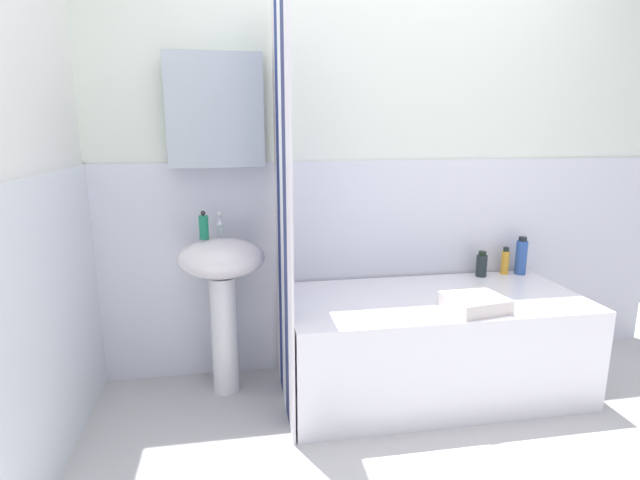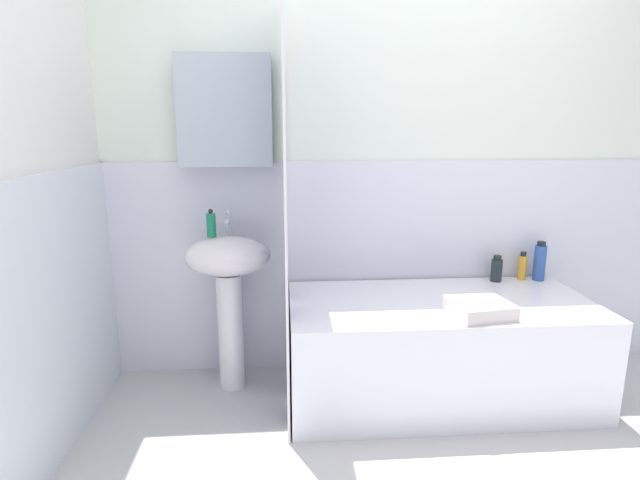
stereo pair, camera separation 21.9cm
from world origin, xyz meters
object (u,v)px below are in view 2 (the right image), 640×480
object	(u,v)px
sink	(229,279)
shampoo_bottle	(497,269)
soap_dispenser	(211,224)
bathtub	(438,348)
conditioner_bottle	(522,267)
towel_folded	(480,308)
lotion_bottle	(540,262)

from	to	relation	value
sink	shampoo_bottle	xyz separation A→B (m)	(1.49, 0.12, -0.02)
soap_dispenser	shampoo_bottle	bearing A→B (deg)	3.68
bathtub	conditioner_bottle	distance (m)	0.74
soap_dispenser	towel_folded	world-z (taller)	soap_dispenser
soap_dispenser	towel_folded	distance (m)	1.38
shampoo_bottle	towel_folded	xyz separation A→B (m)	(-0.30, -0.51, -0.04)
bathtub	towel_folded	bearing A→B (deg)	-61.83
lotion_bottle	shampoo_bottle	bearing A→B (deg)	-179.39
conditioner_bottle	sink	bearing A→B (deg)	-175.16
soap_dispenser	lotion_bottle	xyz separation A→B (m)	(1.82, 0.10, -0.26)
shampoo_bottle	lotion_bottle	bearing A→B (deg)	0.61
sink	towel_folded	distance (m)	1.26
sink	bathtub	xyz separation A→B (m)	(1.08, -0.17, -0.35)
conditioner_bottle	towel_folded	xyz separation A→B (m)	(-0.46, -0.53, -0.04)
shampoo_bottle	sink	bearing A→B (deg)	-175.44
bathtub	conditioner_bottle	size ratio (longest dim) A/B	9.35
bathtub	shampoo_bottle	xyz separation A→B (m)	(0.41, 0.29, 0.33)
bathtub	lotion_bottle	world-z (taller)	lotion_bottle
sink	bathtub	size ratio (longest dim) A/B	0.54
bathtub	soap_dispenser	bearing A→B (deg)	170.55
sink	conditioner_bottle	bearing A→B (deg)	4.84
soap_dispenser	towel_folded	size ratio (longest dim) A/B	0.55
lotion_bottle	soap_dispenser	bearing A→B (deg)	-176.74
shampoo_bottle	towel_folded	distance (m)	0.59
conditioner_bottle	soap_dispenser	bearing A→B (deg)	-175.98
conditioner_bottle	towel_folded	bearing A→B (deg)	-130.79
bathtub	shampoo_bottle	bearing A→B (deg)	35.44
sink	soap_dispenser	world-z (taller)	soap_dispenser
soap_dispenser	shampoo_bottle	world-z (taller)	soap_dispenser
lotion_bottle	towel_folded	world-z (taller)	lotion_bottle
soap_dispenser	lotion_bottle	distance (m)	1.84
bathtub	conditioner_bottle	world-z (taller)	conditioner_bottle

